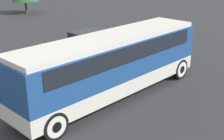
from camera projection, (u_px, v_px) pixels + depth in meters
ground_plane at (112, 96)px, 16.43m from camera, size 120.00×120.00×0.00m
tour_bus at (113, 60)px, 15.80m from camera, size 11.30×2.63×3.30m
parked_car_near at (21, 69)px, 18.33m from camera, size 4.53×1.96×1.38m
parked_car_mid at (87, 40)px, 24.66m from camera, size 4.66×1.83×1.42m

